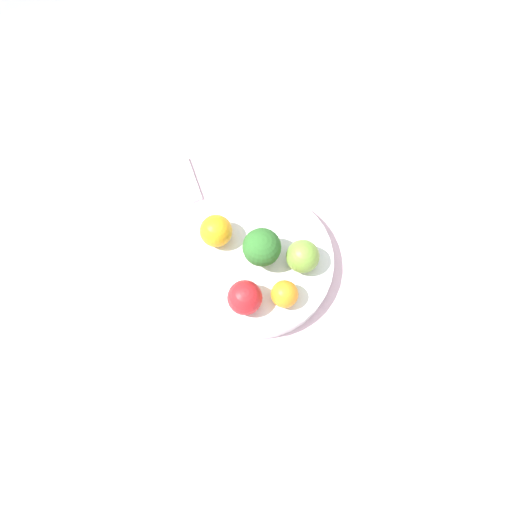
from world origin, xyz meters
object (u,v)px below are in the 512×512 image
object	(u,v)px
broccoli	(261,245)
orange_back	(216,231)
spoon	(190,179)
bowl	(256,262)
apple_red	(303,256)
apple_green	(245,298)
orange_front	(285,294)

from	to	relation	value
broccoli	orange_back	bearing A→B (deg)	52.14
spoon	orange_back	bearing A→B (deg)	-171.77
bowl	apple_red	distance (m)	0.08
spoon	apple_green	bearing A→B (deg)	-171.99
orange_front	orange_back	world-z (taller)	orange_back
broccoli	apple_green	world-z (taller)	broccoli
orange_front	spoon	world-z (taller)	orange_front
orange_back	spoon	size ratio (longest dim) A/B	0.58
apple_green	orange_back	world-z (taller)	apple_green
orange_front	spoon	size ratio (longest dim) A/B	0.47
apple_red	apple_green	world-z (taller)	same
orange_front	spoon	distance (m)	0.25
broccoli	orange_front	distance (m)	0.08
bowl	orange_back	size ratio (longest dim) A/B	4.81
apple_green	orange_back	xyz separation A→B (m)	(0.11, 0.01, -0.00)
orange_back	spoon	world-z (taller)	orange_back
apple_red	apple_green	size ratio (longest dim) A/B	0.98
broccoli	apple_red	xyz separation A→B (m)	(-0.03, -0.05, -0.01)
bowl	apple_red	size ratio (longest dim) A/B	4.77
bowl	broccoli	distance (m)	0.05
spoon	apple_red	bearing A→B (deg)	-146.48
apple_green	spoon	world-z (taller)	apple_green
bowl	orange_front	size ratio (longest dim) A/B	5.88
orange_front	orange_back	xyz separation A→B (m)	(0.11, 0.07, 0.00)
apple_green	orange_back	bearing A→B (deg)	7.76
bowl	spoon	size ratio (longest dim) A/B	2.79
broccoli	orange_front	bearing A→B (deg)	-169.06
bowl	spoon	distance (m)	0.18
orange_front	broccoli	bearing A→B (deg)	10.94
bowl	orange_front	distance (m)	0.08
bowl	broccoli	world-z (taller)	broccoli
orange_front	bowl	bearing A→B (deg)	18.20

